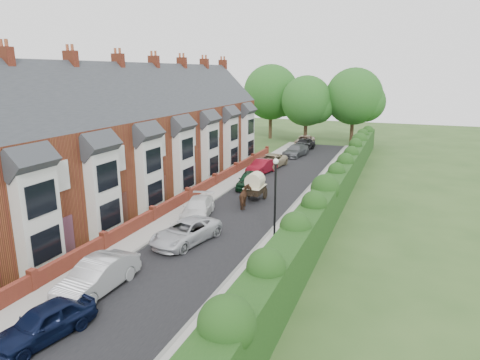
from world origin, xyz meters
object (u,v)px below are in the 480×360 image
object	(u,v)px
car_silver_a	(97,276)
horse	(246,197)
car_navy	(44,323)
car_red	(262,167)
car_beige	(270,161)
car_grey	(296,151)
horse_cart	(255,184)
lamppost	(275,191)
car_green	(249,180)
car_white	(198,208)
car_black	(304,144)
car_silver_b	(186,232)

from	to	relation	value
car_silver_a	horse	distance (m)	14.11
car_navy	car_silver_a	xyz separation A→B (m)	(-0.52, 3.65, 0.08)
car_silver_a	horse	world-z (taller)	horse
car_red	car_beige	xyz separation A→B (m)	(-0.00, 2.84, 0.00)
car_beige	car_grey	bearing A→B (deg)	87.90
horse_cart	horse	bearing A→B (deg)	-90.00
car_silver_a	car_navy	bearing A→B (deg)	-81.04
horse	lamppost	bearing A→B (deg)	105.58
car_green	horse	bearing A→B (deg)	-79.09
car_white	car_green	xyz separation A→B (m)	(0.70, 8.50, 0.06)
car_navy	car_white	distance (m)	14.56
car_black	horse	xyz separation A→B (m)	(1.41, -24.92, 0.05)
car_silver_a	car_white	size ratio (longest dim) A/B	1.02
lamppost	horse	distance (m)	7.71
car_navy	car_silver_a	world-z (taller)	car_silver_a
car_black	car_red	bearing A→B (deg)	-84.35
lamppost	horse_cart	bearing A→B (deg)	116.29
car_red	car_beige	distance (m)	2.84
car_grey	car_black	size ratio (longest dim) A/B	1.05
car_green	car_black	world-z (taller)	car_black
car_white	car_grey	distance (m)	23.80
car_beige	car_black	xyz separation A→B (m)	(0.95, 11.20, 0.07)
car_silver_a	car_grey	xyz separation A→B (m)	(0.60, 34.67, -0.07)
car_green	car_black	size ratio (longest dim) A/B	0.93
lamppost	car_beige	xyz separation A→B (m)	(-6.40, 19.80, -2.60)
car_silver_b	car_white	world-z (taller)	car_silver_b
car_red	horse	bearing A→B (deg)	-67.65
lamppost	car_beige	size ratio (longest dim) A/B	1.04
car_black	horse_cart	distance (m)	22.87
car_navy	car_white	size ratio (longest dim) A/B	0.88
horse	horse_cart	size ratio (longest dim) A/B	0.63
car_navy	horse_cart	distance (m)	19.77
car_beige	horse	bearing A→B (deg)	-74.34
lamppost	car_grey	world-z (taller)	lamppost
lamppost	car_beige	world-z (taller)	lamppost
car_green	car_grey	size ratio (longest dim) A/B	0.88
lamppost	car_navy	distance (m)	13.04
car_grey	car_black	distance (m)	4.22
car_silver_b	car_green	distance (m)	12.86
car_silver_b	car_red	distance (m)	18.35
car_navy	horse	size ratio (longest dim) A/B	2.03
car_red	car_grey	size ratio (longest dim) A/B	0.89
car_silver_a	horse_cart	xyz separation A→B (m)	(1.98, 16.06, 0.52)
car_beige	car_grey	distance (m)	7.05
car_white	car_beige	bearing A→B (deg)	75.45
car_white	car_beige	world-z (taller)	car_beige
car_beige	car_silver_a	bearing A→B (deg)	-83.32
car_silver_a	car_red	xyz separation A→B (m)	(-0.38, 24.84, -0.06)
car_white	car_black	xyz separation A→B (m)	(0.95, 28.00, 0.11)
car_silver_a	car_green	size ratio (longest dim) A/B	1.10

